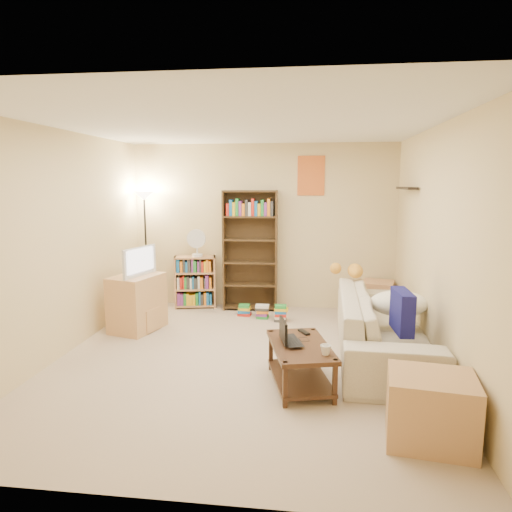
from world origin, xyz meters
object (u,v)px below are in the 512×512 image
(side_table, at_px, (377,298))
(end_cabinet, at_px, (431,409))
(desk_fan, at_px, (197,242))
(tall_bookshelf, at_px, (250,247))
(floor_lamp, at_px, (145,215))
(sofa, at_px, (383,326))
(short_bookshelf, at_px, (195,282))
(mug, at_px, (326,350))
(tv_stand, at_px, (137,303))
(television, at_px, (135,261))
(tabby_cat, at_px, (352,270))
(coffee_table, at_px, (300,359))
(laptop, at_px, (297,341))

(side_table, xyz_separation_m, end_cabinet, (-0.07, -3.36, 0.01))
(desk_fan, bearing_deg, tall_bookshelf, 2.97)
(floor_lamp, height_order, side_table, floor_lamp)
(sofa, distance_m, tall_bookshelf, 2.51)
(short_bookshelf, distance_m, floor_lamp, 1.28)
(sofa, height_order, end_cabinet, sofa)
(mug, relative_size, tv_stand, 0.18)
(sofa, relative_size, end_cabinet, 3.88)
(mug, xyz_separation_m, floor_lamp, (-2.69, 2.84, 0.97))
(television, distance_m, side_table, 3.47)
(tall_bookshelf, height_order, desk_fan, tall_bookshelf)
(sofa, distance_m, side_table, 1.65)
(desk_fan, distance_m, side_table, 2.82)
(tabby_cat, distance_m, mug, 2.11)
(short_bookshelf, bearing_deg, side_table, -13.23)
(coffee_table, relative_size, side_table, 2.06)
(sofa, distance_m, end_cabinet, 1.72)
(desk_fan, bearing_deg, side_table, -0.80)
(tv_stand, bearing_deg, side_table, 34.32)
(tabby_cat, distance_m, laptop, 1.91)
(tv_stand, height_order, side_table, tv_stand)
(desk_fan, bearing_deg, laptop, -57.34)
(tall_bookshelf, bearing_deg, floor_lamp, 177.76)
(mug, xyz_separation_m, tall_bookshelf, (-1.06, 2.84, 0.50))
(television, bearing_deg, side_table, -55.68)
(television, relative_size, floor_lamp, 0.36)
(mug, xyz_separation_m, television, (-2.40, 1.67, 0.46))
(sofa, height_order, laptop, sofa)
(laptop, xyz_separation_m, desk_fan, (-1.61, 2.51, 0.61))
(tall_bookshelf, relative_size, desk_fan, 4.28)
(laptop, distance_m, short_bookshelf, 3.05)
(tabby_cat, distance_m, floor_lamp, 3.24)
(tv_stand, relative_size, desk_fan, 1.73)
(tall_bookshelf, bearing_deg, laptop, -74.91)
(laptop, bearing_deg, coffee_table, -156.81)
(short_bookshelf, xyz_separation_m, floor_lamp, (-0.77, 0.00, 1.02))
(tabby_cat, height_order, laptop, tabby_cat)
(coffee_table, height_order, side_table, side_table)
(coffee_table, distance_m, floor_lamp, 3.76)
(mug, relative_size, side_table, 0.27)
(tv_stand, bearing_deg, end_cabinet, -19.99)
(television, relative_size, end_cabinet, 1.05)
(tall_bookshelf, xyz_separation_m, side_table, (1.89, -0.08, -0.71))
(coffee_table, xyz_separation_m, laptop, (-0.03, 0.04, 0.16))
(television, bearing_deg, tv_stand, 0.00)
(tv_stand, bearing_deg, desk_fan, 80.74)
(television, bearing_deg, short_bookshelf, -6.62)
(tabby_cat, bearing_deg, laptop, -110.10)
(desk_fan, height_order, side_table, desk_fan)
(mug, bearing_deg, sofa, 59.41)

